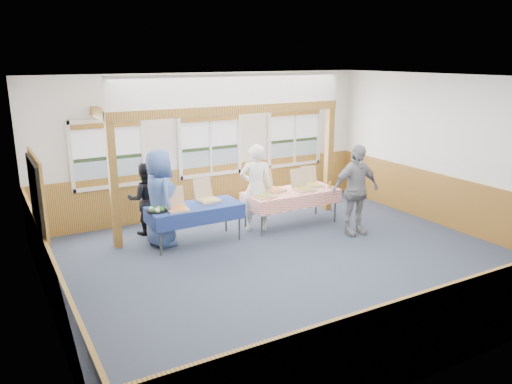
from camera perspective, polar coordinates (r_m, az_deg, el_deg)
floor at (r=8.98m, az=4.19°, el=-8.04°), size 8.00×8.00×0.00m
ceiling at (r=8.25m, az=4.63°, el=12.83°), size 8.00×8.00×0.00m
wall_back at (r=11.49m, az=-5.35°, el=5.45°), size 8.00×0.00×8.00m
wall_front at (r=6.01m, az=23.27°, el=-4.91°), size 8.00×0.00×8.00m
wall_left at (r=7.14m, az=-23.42°, el=-1.82°), size 0.00×8.00×8.00m
wall_right at (r=11.16m, az=21.81°, el=4.13°), size 0.00×8.00×8.00m
wainscot_back at (r=11.69m, az=-5.17°, el=0.35°), size 7.98×0.05×1.10m
wainscot_front at (r=6.44m, az=22.09°, el=-13.67°), size 7.98×0.05×1.10m
wainscot_left at (r=7.50m, az=-22.37°, el=-9.49°), size 0.05×6.98×1.10m
wainscot_right at (r=11.37m, az=21.21°, el=-1.07°), size 0.05×6.98×1.10m
cased_opening at (r=8.16m, az=-23.47°, el=-3.84°), size 0.06×1.30×2.10m
window_left at (r=10.72m, az=-16.58°, el=4.61°), size 1.56×0.10×1.46m
window_mid at (r=11.44m, az=-5.27°, el=5.81°), size 1.56×0.10×1.46m
window_right at (r=12.54m, az=4.42°, el=6.66°), size 1.56×0.10×1.46m
post_left at (r=9.67m, az=-15.95°, el=0.64°), size 0.15×0.15×2.40m
post_right at (r=11.81m, az=8.30°, el=3.65°), size 0.15×0.15×2.40m
cross_beam at (r=10.29m, az=-2.70°, el=9.36°), size 5.15×0.18×0.18m
table_left at (r=9.72m, az=-7.02°, el=-1.87°), size 1.91×1.09×0.76m
table_right at (r=10.72m, az=4.04°, el=-0.13°), size 2.18×1.31×0.76m
pizza_box_a at (r=9.45m, az=-9.02°, el=-1.67°), size 0.41×0.49×0.41m
pizza_box_b at (r=9.96m, az=-5.57°, el=-0.67°), size 0.43×0.51×0.43m
pizza_box_c at (r=10.23m, az=0.82°, el=-0.16°), size 0.42×0.51×0.44m
pizza_box_d at (r=10.66m, az=1.86°, el=0.47°), size 0.54×0.60×0.45m
pizza_box_e at (r=10.77m, az=5.40°, el=0.55°), size 0.42×0.50×0.43m
pizza_box_f at (r=11.17m, az=6.46°, el=1.05°), size 0.43×0.50×0.41m
veggie_tray at (r=9.45m, az=-11.24°, el=-1.99°), size 0.40×0.40×0.09m
drink_glass at (r=10.98m, az=8.48°, el=0.79°), size 0.07×0.07×0.15m
woman_white at (r=10.30m, az=0.00°, el=0.48°), size 0.79×0.66×1.83m
woman_black at (r=10.39m, az=-12.56°, el=-0.76°), size 0.81×0.69×1.49m
man_blue at (r=9.66m, az=-10.92°, el=-0.68°), size 0.61×0.93×1.87m
person_grey at (r=10.28m, az=11.29°, el=0.23°), size 1.13×0.54×1.86m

